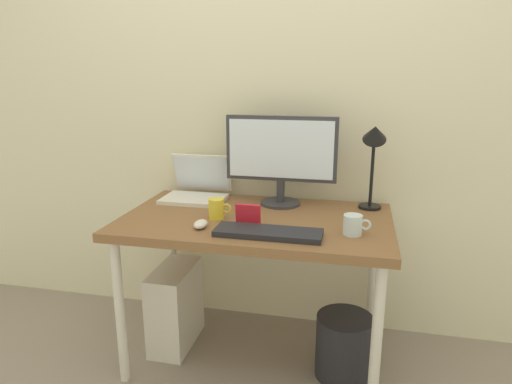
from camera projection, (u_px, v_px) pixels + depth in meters
ground_plane at (256, 356)px, 2.27m from camera, size 6.00×6.00×0.00m
back_wall at (274, 88)px, 2.33m from camera, size 4.40×0.04×2.60m
desk at (256, 231)px, 2.10m from camera, size 1.23×0.73×0.73m
monitor at (281, 155)px, 2.22m from camera, size 0.55×0.20×0.44m
laptop at (197, 188)px, 2.38m from camera, size 0.32×0.28×0.22m
desk_lamp at (374, 146)px, 2.11m from camera, size 0.11×0.16×0.44m
keyboard at (268, 233)px, 1.84m from camera, size 0.44×0.14×0.02m
mouse at (201, 224)px, 1.93m from camera, size 0.06×0.09×0.03m
coffee_mug at (217, 209)px, 2.05m from camera, size 0.11×0.07×0.09m
glass_cup at (353, 225)px, 1.85m from camera, size 0.11×0.08×0.08m
photo_frame at (248, 214)px, 1.96m from camera, size 0.11×0.02×0.09m
computer_tower at (175, 306)px, 2.33m from camera, size 0.18×0.36×0.42m
wastebasket at (344, 346)px, 2.09m from camera, size 0.26×0.26×0.30m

